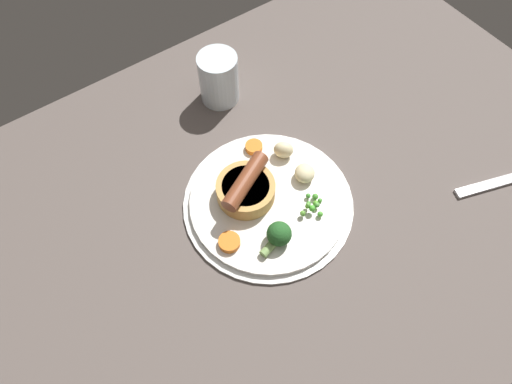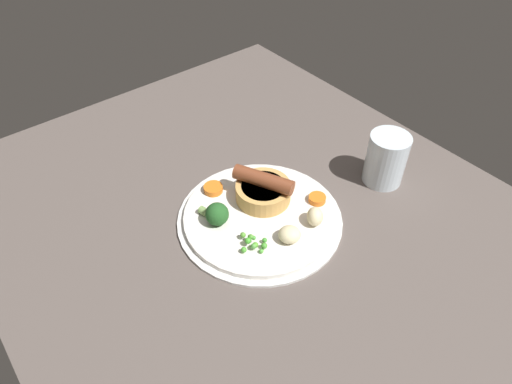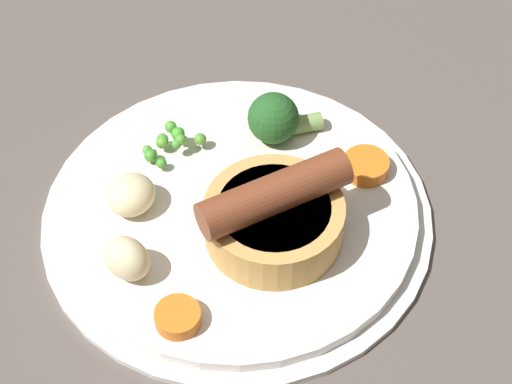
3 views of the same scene
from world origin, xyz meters
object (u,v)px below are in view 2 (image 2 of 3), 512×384
dinner_plate (261,217)px  sausage_pudding (263,189)px  drinking_glass (386,159)px  pea_pile (253,243)px  broccoli_floret_far (216,214)px  potato_chunk_1 (315,216)px  carrot_slice_3 (317,199)px  potato_chunk_0 (291,233)px  carrot_slice_0 (213,189)px

dinner_plate → sausage_pudding: size_ratio=2.64×
drinking_glass → pea_pile: bearing=-92.7°
pea_pile → broccoli_floret_far: broccoli_floret_far is taller
drinking_glass → sausage_pudding: bearing=-112.3°
dinner_plate → drinking_glass: size_ratio=2.87×
dinner_plate → broccoli_floret_far: broccoli_floret_far is taller
potato_chunk_1 → carrot_slice_3: size_ratio=1.13×
sausage_pudding → potato_chunk_0: size_ratio=2.95×
dinner_plate → broccoli_floret_far: (-2.94, -6.67, 2.62)cm
dinner_plate → carrot_slice_3: (3.75, 9.11, 1.34)cm
sausage_pudding → dinner_plate: bearing=-72.1°
broccoli_floret_far → drinking_glass: bearing=59.4°
carrot_slice_0 → sausage_pudding: bearing=39.1°
dinner_plate → sausage_pudding: (-2.42, 2.50, 2.91)cm
broccoli_floret_far → potato_chunk_0: broccoli_floret_far is taller
dinner_plate → potato_chunk_0: (7.15, 0.19, 2.07)cm
potato_chunk_1 → carrot_slice_0: bearing=-152.9°
potato_chunk_1 → carrot_slice_0: (-16.19, -8.27, -0.94)cm
drinking_glass → dinner_plate: bearing=-104.7°
sausage_pudding → potato_chunk_0: sausage_pudding is taller
broccoli_floret_far → carrot_slice_0: size_ratio=1.72×
sausage_pudding → broccoli_floret_far: 9.19cm
carrot_slice_0 → drinking_glass: bearing=59.8°
sausage_pudding → potato_chunk_1: (9.44, 2.78, -0.61)cm
carrot_slice_3 → drinking_glass: size_ratio=0.31×
pea_pile → drinking_glass: drinking_glass is taller
broccoli_floret_far → drinking_glass: size_ratio=0.60×
sausage_pudding → pea_pile: size_ratio=2.20×
pea_pile → potato_chunk_0: size_ratio=1.34×
sausage_pudding → carrot_slice_0: 8.84cm
pea_pile → carrot_slice_3: pea_pile is taller
pea_pile → potato_chunk_1: potato_chunk_1 is taller
sausage_pudding → broccoli_floret_far: (-0.52, -9.17, -0.30)cm
potato_chunk_1 → carrot_slice_0: 18.20cm
sausage_pudding → potato_chunk_1: 9.86cm
broccoli_floret_far → potato_chunk_0: bearing=20.4°
dinner_plate → carrot_slice_0: bearing=-161.9°
potato_chunk_1 → carrot_slice_0: potato_chunk_1 is taller
potato_chunk_0 → carrot_slice_3: (-3.40, 8.92, -0.73)cm
potato_chunk_0 → sausage_pudding: bearing=166.5°
sausage_pudding → pea_pile: sausage_pudding is taller
broccoli_floret_far → carrot_slice_3: 17.20cm
dinner_plate → broccoli_floret_far: bearing=-113.8°
pea_pile → carrot_slice_3: 14.52cm
pea_pile → sausage_pudding: bearing=132.2°
sausage_pudding → broccoli_floret_far: sausage_pudding is taller
sausage_pudding → carrot_slice_3: (6.17, 6.61, -1.57)cm
pea_pile → potato_chunk_0: (2.43, 5.56, 0.32)cm
potato_chunk_0 → potato_chunk_1: (-0.13, 5.08, 0.23)cm
potato_chunk_0 → dinner_plate: bearing=-178.4°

